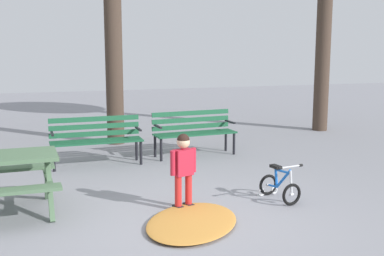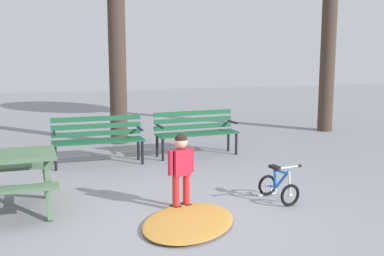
{
  "view_description": "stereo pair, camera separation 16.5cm",
  "coord_description": "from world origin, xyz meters",
  "views": [
    {
      "loc": [
        -1.68,
        -5.4,
        2.09
      ],
      "look_at": [
        0.65,
        1.64,
        0.85
      ],
      "focal_mm": 45.78,
      "sensor_mm": 36.0,
      "label": 1
    },
    {
      "loc": [
        -1.52,
        -5.45,
        2.09
      ],
      "look_at": [
        0.65,
        1.64,
        0.85
      ],
      "focal_mm": 45.78,
      "sensor_mm": 36.0,
      "label": 2
    }
  ],
  "objects": [
    {
      "name": "kids_bicycle",
      "position": [
        1.5,
        0.38,
        0.2
      ],
      "size": [
        0.44,
        0.6,
        0.54
      ],
      "color": "black",
      "rests_on": "ground"
    },
    {
      "name": "child_standing",
      "position": [
        0.13,
        0.42,
        0.58
      ],
      "size": [
        0.37,
        0.22,
        1.0
      ],
      "color": "red",
      "rests_on": "ground"
    },
    {
      "name": "park_bench_left",
      "position": [
        1.28,
        3.43,
        0.51
      ],
      "size": [
        1.63,
        0.57,
        0.85
      ],
      "color": "#195133",
      "rests_on": "ground"
    },
    {
      "name": "park_bench_far_left",
      "position": [
        -0.62,
        3.23,
        0.51
      ],
      "size": [
        1.61,
        0.48,
        0.85
      ],
      "color": "#195133",
      "rests_on": "ground"
    },
    {
      "name": "ground",
      "position": [
        0.0,
        0.0,
        0.0
      ],
      "size": [
        36.0,
        36.0,
        0.0
      ],
      "primitive_type": "plane",
      "color": "gray"
    },
    {
      "name": "leaf_pile",
      "position": [
        0.06,
        -0.14,
        0.04
      ],
      "size": [
        1.68,
        1.78,
        0.07
      ],
      "primitive_type": "ellipsoid",
      "rotation": [
        0.0,
        0.0,
        0.95
      ],
      "color": "#C68438",
      "rests_on": "ground"
    }
  ]
}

